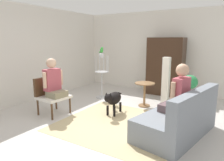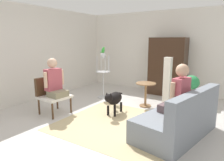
% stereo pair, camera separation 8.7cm
% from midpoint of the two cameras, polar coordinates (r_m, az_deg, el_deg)
% --- Properties ---
extents(ground_plane, '(7.48, 7.48, 0.00)m').
position_cam_midpoint_polar(ground_plane, '(4.55, 1.44, -11.22)').
color(ground_plane, beige).
extents(back_wall, '(6.47, 0.12, 2.69)m').
position_cam_midpoint_polar(back_wall, '(7.15, 14.48, 7.67)').
color(back_wall, silver).
rests_on(back_wall, ground).
extents(left_wall, '(0.12, 6.83, 2.69)m').
position_cam_midpoint_polar(left_wall, '(6.46, -20.86, 6.97)').
color(left_wall, silver).
rests_on(left_wall, ground).
extents(area_rug, '(2.47, 2.27, 0.01)m').
position_cam_midpoint_polar(area_rug, '(4.40, 1.84, -11.97)').
color(area_rug, '#C6B284').
rests_on(area_rug, ground).
extents(couch, '(1.20, 1.90, 0.89)m').
position_cam_midpoint_polar(couch, '(4.02, 17.66, -10.08)').
color(couch, slate).
rests_on(couch, ground).
extents(armchair, '(0.66, 0.68, 0.87)m').
position_cam_midpoint_polar(armchair, '(5.12, -17.21, -3.21)').
color(armchair, '#4C331E').
rests_on(armchair, ground).
extents(person_on_couch, '(0.51, 0.53, 0.91)m').
position_cam_midpoint_polar(person_on_couch, '(3.87, 17.28, -3.39)').
color(person_on_couch, '#564449').
extents(person_on_armchair, '(0.45, 0.54, 0.89)m').
position_cam_midpoint_polar(person_on_armchair, '(4.94, -16.41, -0.06)').
color(person_on_armchair, gray).
extents(round_end_table, '(0.52, 0.52, 0.64)m').
position_cam_midpoint_polar(round_end_table, '(5.49, 8.55, -2.83)').
color(round_end_table, olive).
rests_on(round_end_table, ground).
extents(dog, '(0.35, 0.84, 0.59)m').
position_cam_midpoint_polar(dog, '(4.86, -0.11, -5.08)').
color(dog, black).
rests_on(dog, ground).
extents(bird_cage_stand, '(0.41, 0.41, 1.37)m').
position_cam_midpoint_polar(bird_cage_stand, '(6.18, -3.27, 1.66)').
color(bird_cage_stand, silver).
rests_on(bird_cage_stand, ground).
extents(parrot, '(0.17, 0.10, 0.17)m').
position_cam_midpoint_polar(parrot, '(6.10, -3.31, 8.42)').
color(parrot, green).
rests_on(parrot, bird_cage_stand).
extents(potted_plant, '(0.41, 0.41, 0.84)m').
position_cam_midpoint_polar(potted_plant, '(5.75, 20.19, -2.09)').
color(potted_plant, '#996047').
rests_on(potted_plant, ground).
extents(column_lamp, '(0.20, 0.20, 1.29)m').
position_cam_midpoint_polar(column_lamp, '(5.67, 14.25, -0.31)').
color(column_lamp, '#4C4742').
rests_on(column_lamp, ground).
extents(armoire_cabinet, '(1.10, 0.56, 1.81)m').
position_cam_midpoint_polar(armoire_cabinet, '(6.77, 14.24, 3.77)').
color(armoire_cabinet, '#382316').
rests_on(armoire_cabinet, ground).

